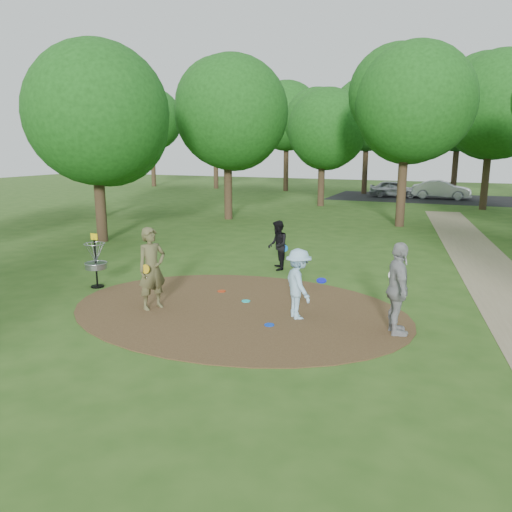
% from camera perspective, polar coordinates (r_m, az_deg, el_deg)
% --- Properties ---
extents(ground, '(100.00, 100.00, 0.00)m').
position_cam_1_polar(ground, '(12.25, -2.18, -6.15)').
color(ground, '#2D5119').
rests_on(ground, ground).
extents(dirt_clearing, '(8.40, 8.40, 0.02)m').
position_cam_1_polar(dirt_clearing, '(12.24, -2.18, -6.11)').
color(dirt_clearing, '#47301C').
rests_on(dirt_clearing, ground).
extents(parking_lot, '(14.00, 8.00, 0.01)m').
position_cam_1_polar(parking_lot, '(40.81, 18.64, 6.29)').
color(parking_lot, black).
rests_on(parking_lot, ground).
extents(player_observer_with_disc, '(0.76, 0.87, 2.02)m').
position_cam_1_polar(player_observer_with_disc, '(12.30, -11.80, -1.43)').
color(player_observer_with_disc, brown).
rests_on(player_observer_with_disc, ground).
extents(player_throwing_with_disc, '(1.24, 1.21, 1.64)m').
position_cam_1_polar(player_throwing_with_disc, '(11.45, 4.87, -3.22)').
color(player_throwing_with_disc, '#9AC8E6').
rests_on(player_throwing_with_disc, ground).
extents(player_walking_with_disc, '(0.86, 0.95, 1.60)m').
position_cam_1_polar(player_walking_with_disc, '(15.99, 2.49, 1.23)').
color(player_walking_with_disc, black).
rests_on(player_walking_with_disc, ground).
extents(player_waiting_with_disc, '(0.85, 1.26, 1.99)m').
position_cam_1_polar(player_waiting_with_disc, '(10.80, 15.91, -3.66)').
color(player_waiting_with_disc, '#97979A').
rests_on(player_waiting_with_disc, ground).
extents(disc_ground_cyan, '(0.22, 0.22, 0.02)m').
position_cam_1_polar(disc_ground_cyan, '(12.81, -1.16, -5.17)').
color(disc_ground_cyan, '#1BD6DA').
rests_on(disc_ground_cyan, dirt_clearing).
extents(disc_ground_blue, '(0.22, 0.22, 0.02)m').
position_cam_1_polar(disc_ground_blue, '(11.16, 1.52, -7.87)').
color(disc_ground_blue, '#0C3ACF').
rests_on(disc_ground_blue, dirt_clearing).
extents(disc_ground_red, '(0.22, 0.22, 0.02)m').
position_cam_1_polar(disc_ground_red, '(13.70, -3.96, -4.02)').
color(disc_ground_red, red).
rests_on(disc_ground_red, dirt_clearing).
extents(car_left, '(3.94, 1.82, 1.31)m').
position_cam_1_polar(car_left, '(40.91, 15.55, 7.41)').
color(car_left, '#AAABB2').
rests_on(car_left, ground).
extents(car_right, '(4.24, 1.51, 1.39)m').
position_cam_1_polar(car_right, '(40.53, 20.43, 7.10)').
color(car_right, '#B1B3B9').
rests_on(car_right, ground).
extents(disc_golf_basket, '(0.63, 0.63, 1.54)m').
position_cam_1_polar(disc_golf_basket, '(14.66, -17.88, -0.10)').
color(disc_golf_basket, black).
rests_on(disc_golf_basket, ground).
extents(tree_ring, '(37.49, 45.40, 9.35)m').
position_cam_1_polar(tree_ring, '(21.61, 15.24, 15.49)').
color(tree_ring, '#332316').
rests_on(tree_ring, ground).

